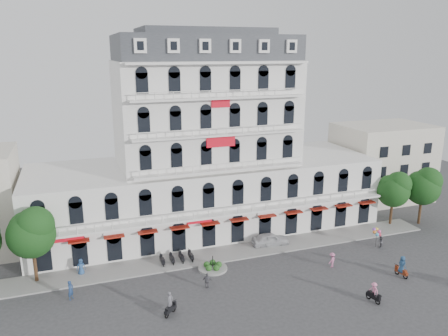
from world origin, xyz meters
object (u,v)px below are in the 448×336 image
parked_car (270,239)px  rider_center (374,292)px  balloon_vendor (379,237)px  rider_west (170,304)px  rider_east (402,266)px

parked_car → rider_center: rider_center is taller
parked_car → balloon_vendor: size_ratio=1.88×
rider_west → rider_center: 19.18m
rider_east → rider_center: bearing=109.2°
rider_east → rider_center: 6.61m
parked_car → rider_east: rider_east is taller
parked_car → rider_east: (9.73, -11.66, 0.42)m
rider_center → rider_east: bearing=105.4°
rider_center → balloon_vendor: 12.71m
balloon_vendor → parked_car: bearing=157.6°
rider_west → rider_east: (24.58, -1.33, 0.13)m
rider_west → balloon_vendor: bearing=-30.9°
rider_east → rider_center: (-5.89, -2.99, -0.16)m
rider_west → rider_center: bearing=-55.1°
rider_center → balloon_vendor: size_ratio=0.83×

